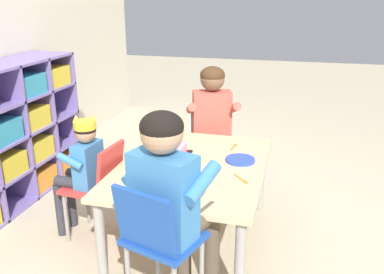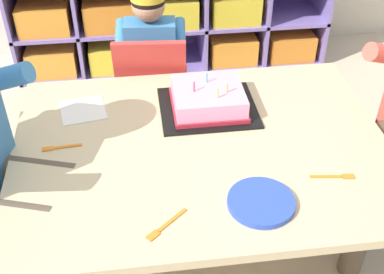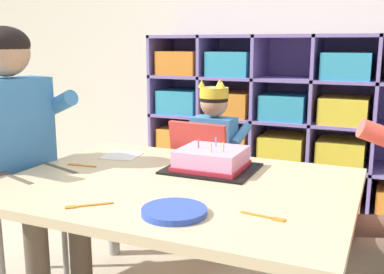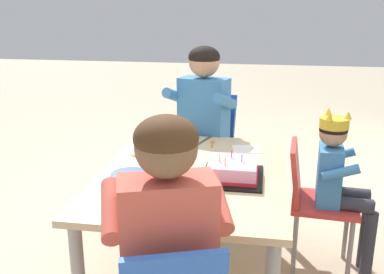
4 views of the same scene
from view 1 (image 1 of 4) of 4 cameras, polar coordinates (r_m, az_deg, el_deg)
ground at (r=2.84m, az=0.07°, el=-13.95°), size 16.00×16.00×0.00m
activity_table at (r=2.60m, az=0.08°, el=-4.99°), size 1.19×0.89×0.54m
classroom_chair_blue at (r=2.74m, az=-12.78°, el=-6.32°), size 0.33×0.37×0.67m
child_with_crown at (r=2.74m, az=-14.97°, el=-3.39°), size 0.31×0.31×0.85m
classroom_chair_adult_side at (r=1.96m, az=-4.78°, el=-14.05°), size 0.40×0.41×0.77m
adult_helper_seated at (r=1.95m, az=-2.85°, el=-7.55°), size 0.48×0.46×1.08m
classroom_chair_guest_side at (r=3.40m, az=2.60°, el=-0.28°), size 0.42×0.42×0.67m
guest_at_table_side at (r=3.23m, az=2.89°, el=2.66°), size 0.48×0.46×1.03m
birthday_cake_on_tray at (r=2.66m, az=-3.71°, el=-2.26°), size 0.33×0.28×0.12m
paper_plate_stack at (r=2.64m, az=6.67°, el=-3.16°), size 0.19×0.19×0.02m
paper_napkin_square at (r=2.32m, az=-8.10°, el=-6.67°), size 0.17×0.17×0.00m
fork_scattered_mid_table at (r=2.88m, az=5.79°, el=-1.36°), size 0.13×0.03×0.00m
fork_at_table_front_edge at (r=2.20m, az=-3.92°, el=-8.01°), size 0.12×0.02×0.00m
fork_beside_plate_stack at (r=2.39m, az=6.81°, el=-5.80°), size 0.12×0.10×0.00m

